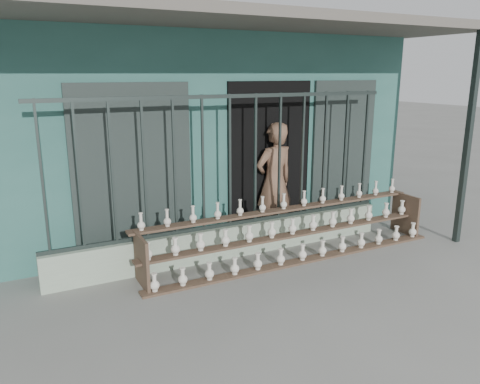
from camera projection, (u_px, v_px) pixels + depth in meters
name	position (u px, v px, depth m)	size (l,w,h in m)	color
ground	(279.00, 293.00, 5.50)	(60.00, 60.00, 0.00)	slate
workshop_building	(162.00, 122.00, 8.76)	(7.40, 6.60, 3.21)	#2D5F57
parapet_wall	(230.00, 241.00, 6.57)	(5.00, 0.20, 0.45)	#9EB399
security_fence	(230.00, 162.00, 6.29)	(5.00, 0.04, 1.80)	#283330
shelf_rack	(293.00, 232.00, 6.52)	(4.50, 0.68, 0.85)	brown
elderly_woman	(274.00, 182.00, 7.11)	(0.66, 0.43, 1.81)	brown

